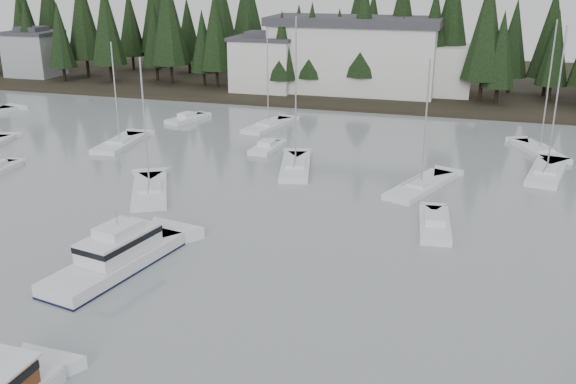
# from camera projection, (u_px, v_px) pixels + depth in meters

# --- Properties ---
(far_shore_land) EXTENTS (240.00, 54.00, 1.00)m
(far_shore_land) POSITION_uv_depth(u_px,v_px,m) (398.00, 80.00, 109.09)
(far_shore_land) COLOR black
(far_shore_land) RESTS_ON ground
(conifer_treeline) EXTENTS (200.00, 22.00, 20.00)m
(conifer_treeline) POSITION_uv_depth(u_px,v_px,m) (389.00, 92.00, 99.14)
(conifer_treeline) COLOR black
(conifer_treeline) RESTS_ON ground
(house_west) EXTENTS (9.54, 7.42, 8.75)m
(house_west) POSITION_uv_depth(u_px,v_px,m) (264.00, 63.00, 96.06)
(house_west) COLOR silver
(house_west) RESTS_ON ground
(house_far_west) EXTENTS (8.48, 7.42, 8.25)m
(house_far_west) POSITION_uv_depth(u_px,v_px,m) (34.00, 53.00, 109.17)
(house_far_west) COLOR #999EA0
(house_far_west) RESTS_ON ground
(harbor_inn) EXTENTS (29.50, 11.50, 10.90)m
(harbor_inn) POSITION_uv_depth(u_px,v_px,m) (368.00, 56.00, 94.70)
(harbor_inn) COLOR silver
(harbor_inn) RESTS_ON ground
(cabin_cruiser_center) EXTENTS (5.24, 10.88, 4.49)m
(cabin_cruiser_center) POSITION_uv_depth(u_px,v_px,m) (117.00, 259.00, 40.95)
(cabin_cruiser_center) COLOR white
(cabin_cruiser_center) RESTS_ON ground
(sailboat_1) EXTENTS (4.65, 9.43, 14.72)m
(sailboat_1) POSITION_uv_depth(u_px,v_px,m) (295.00, 168.00, 61.31)
(sailboat_1) COLOR white
(sailboat_1) RESTS_ON ground
(sailboat_3) EXTENTS (4.35, 8.89, 12.16)m
(sailboat_3) POSITION_uv_depth(u_px,v_px,m) (268.00, 127.00, 77.10)
(sailboat_3) COLOR white
(sailboat_3) RESTS_ON ground
(sailboat_4) EXTENTS (5.70, 8.72, 14.01)m
(sailboat_4) POSITION_uv_depth(u_px,v_px,m) (539.00, 153.00, 66.43)
(sailboat_4) COLOR white
(sailboat_4) RESTS_ON ground
(sailboat_6) EXTENTS (3.47, 8.49, 11.53)m
(sailboat_6) POSITION_uv_depth(u_px,v_px,m) (120.00, 145.00, 69.49)
(sailboat_6) COLOR white
(sailboat_6) RESTS_ON ground
(sailboat_8) EXTENTS (4.39, 8.93, 14.09)m
(sailboat_8) POSITION_uv_depth(u_px,v_px,m) (546.00, 175.00, 59.40)
(sailboat_8) COLOR white
(sailboat_8) RESTS_ON ground
(sailboat_10) EXTENTS (5.82, 9.67, 11.74)m
(sailboat_10) POSITION_uv_depth(u_px,v_px,m) (421.00, 188.00, 55.95)
(sailboat_10) COLOR white
(sailboat_10) RESTS_ON ground
(sailboat_11) EXTENTS (6.63, 9.36, 12.04)m
(sailboat_11) POSITION_uv_depth(u_px,v_px,m) (150.00, 192.00, 54.82)
(sailboat_11) COLOR white
(sailboat_11) RESTS_ON ground
(runabout_1) EXTENTS (2.90, 7.10, 1.42)m
(runabout_1) POSITION_uv_depth(u_px,v_px,m) (435.00, 226.00, 47.52)
(runabout_1) COLOR white
(runabout_1) RESTS_ON ground
(runabout_3) EXTENTS (3.83, 6.29, 1.42)m
(runabout_3) POSITION_uv_depth(u_px,v_px,m) (187.00, 120.00, 80.45)
(runabout_3) COLOR white
(runabout_3) RESTS_ON ground
(runabout_4) EXTENTS (2.64, 5.39, 1.42)m
(runabout_4) POSITION_uv_depth(u_px,v_px,m) (267.00, 149.00, 67.63)
(runabout_4) COLOR white
(runabout_4) RESTS_ON ground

